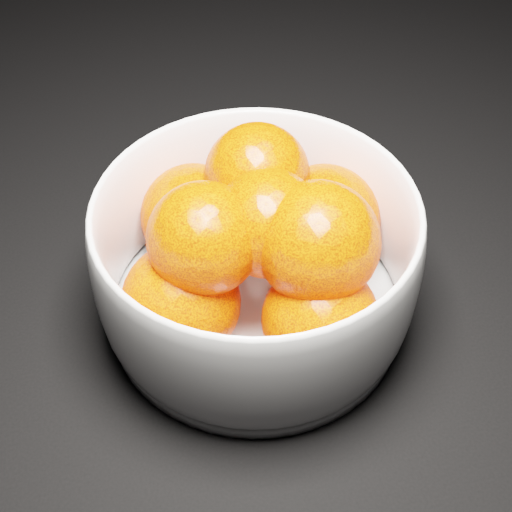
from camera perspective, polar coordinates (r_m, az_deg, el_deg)
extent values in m
cylinder|color=white|center=(0.53, 0.00, -4.08)|extent=(0.21, 0.21, 0.01)
sphere|color=#FE3C05|center=(0.53, 5.40, 2.85)|extent=(0.08, 0.08, 0.08)
sphere|color=#FE3C05|center=(0.53, -4.95, 3.16)|extent=(0.08, 0.08, 0.08)
sphere|color=#FE3C05|center=(0.48, -6.00, -3.66)|extent=(0.08, 0.08, 0.08)
sphere|color=#FE3C05|center=(0.47, 5.14, -5.05)|extent=(0.08, 0.08, 0.08)
sphere|color=#FE3C05|center=(0.50, 0.09, 6.47)|extent=(0.07, 0.07, 0.07)
sphere|color=#FE3C05|center=(0.45, -4.16, 1.40)|extent=(0.07, 0.07, 0.07)
sphere|color=#FE3C05|center=(0.45, 4.95, 1.06)|extent=(0.08, 0.08, 0.08)
sphere|color=#FE3C05|center=(0.46, 0.96, 2.63)|extent=(0.07, 0.07, 0.07)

